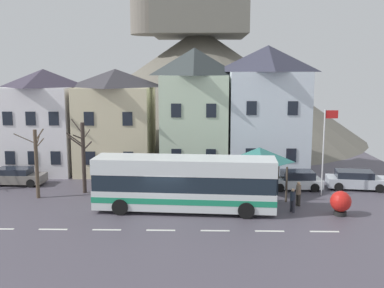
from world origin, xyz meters
The scene contains 21 objects.
ground_plane centered at (0.00, 0.00, -0.03)m, with size 40.00×60.00×0.07m.
townhouse_00 centered at (-11.45, 12.35, 4.45)m, with size 5.60×6.77×8.90m.
townhouse_01 centered at (-5.22, 12.38, 4.45)m, with size 6.17×6.82×8.91m.
townhouse_02 centered at (1.59, 12.10, 5.33)m, with size 5.55×6.27×10.67m.
townhouse_03 centered at (7.77, 11.96, 5.43)m, with size 6.46×5.98×10.85m.
hilltop_castle centered at (1.83, 33.24, 7.54)m, with size 42.49×42.49×21.84m.
transit_bus centered at (1.18, 0.80, 1.72)m, with size 11.43×3.27×3.41m.
bus_shelter centered at (6.28, 4.57, 2.90)m, with size 3.60×3.60×3.44m.
parked_car_00 centered at (9.25, 6.32, 0.67)m, with size 3.90×2.01×1.38m.
parked_car_01 centered at (-12.11, 7.18, 0.65)m, with size 4.26×1.96×1.30m.
parked_car_02 centered at (-2.87, 7.38, 0.63)m, with size 4.23×2.11×1.29m.
parked_car_03 centered at (13.78, 6.52, 0.67)m, with size 4.55×2.45×1.37m.
pedestrian_00 centered at (5.26, 3.18, 0.86)m, with size 0.35×0.35×1.55m.
pedestrian_01 centered at (7.91, 0.67, 0.78)m, with size 0.31×0.35×1.52m.
pedestrian_02 centered at (8.56, 2.07, 0.87)m, with size 0.32×0.32×1.61m.
pedestrian_03 centered at (6.20, 2.83, 0.88)m, with size 0.37×0.35×1.60m.
public_bench centered at (7.93, 6.43, 0.47)m, with size 1.66×0.48×0.87m.
flagpole centered at (10.83, 4.63, 3.59)m, with size 0.95×0.10×6.11m.
harbour_buoy centered at (10.70, 0.10, 0.83)m, with size 1.27×1.27×1.52m.
bare_tree_00 centered at (-9.10, 3.53, 2.54)m, with size 2.08×1.51×4.90m.
bare_tree_01 centered at (-6.24, 4.92, 2.72)m, with size 1.98×1.10×5.37m.
Camera 1 is at (2.28, -26.48, 8.64)m, focal length 42.09 mm.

